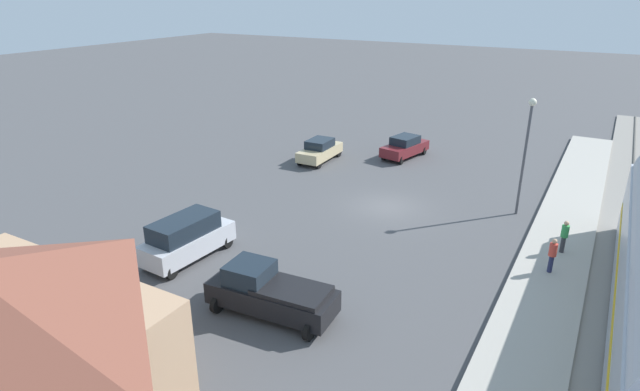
# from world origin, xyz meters

# --- Properties ---
(ground_plane) EXTENTS (200.00, 200.00, 0.00)m
(ground_plane) POSITION_xyz_m (0.00, 0.00, 0.00)
(ground_plane) COLOR #4C4C4F
(platform) EXTENTS (3.20, 46.00, 0.30)m
(platform) POSITION_xyz_m (-10.00, 0.00, 0.15)
(platform) COLOR #A8A399
(platform) RESTS_ON ground
(pedestrian_on_platform) EXTENTS (0.36, 0.36, 1.71)m
(pedestrian_on_platform) POSITION_xyz_m (-10.21, 1.74, 1.28)
(pedestrian_on_platform) COLOR #333338
(pedestrian_on_platform) RESTS_ON platform
(pedestrian_waiting_far) EXTENTS (0.36, 0.36, 1.71)m
(pedestrian_waiting_far) POSITION_xyz_m (-9.96, 4.16, 1.28)
(pedestrian_waiting_far) COLOR #23284C
(pedestrian_waiting_far) RESTS_ON platform
(sedan_maroon) EXTENTS (2.73, 4.78, 1.74)m
(sedan_maroon) POSITION_xyz_m (2.83, -10.26, 0.88)
(sedan_maroon) COLOR maroon
(sedan_maroon) RESTS_ON ground
(suv_silver) EXTENTS (2.28, 5.02, 2.22)m
(suv_silver) POSITION_xyz_m (6.11, 11.12, 1.15)
(suv_silver) COLOR silver
(suv_silver) RESTS_ON ground
(sedan_tan) EXTENTS (1.96, 4.55, 1.74)m
(sedan_tan) POSITION_xyz_m (8.26, -6.05, 0.88)
(sedan_tan) COLOR #C6B284
(sedan_tan) RESTS_ON ground
(pickup_black) EXTENTS (5.53, 2.79, 2.14)m
(pickup_black) POSITION_xyz_m (-0.24, 13.07, 1.03)
(pickup_black) COLOR black
(pickup_black) RESTS_ON ground
(light_pole_near_platform) EXTENTS (0.44, 0.44, 7.00)m
(light_pole_near_platform) POSITION_xyz_m (-7.20, -2.88, 4.47)
(light_pole_near_platform) COLOR #515156
(light_pole_near_platform) RESTS_ON ground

